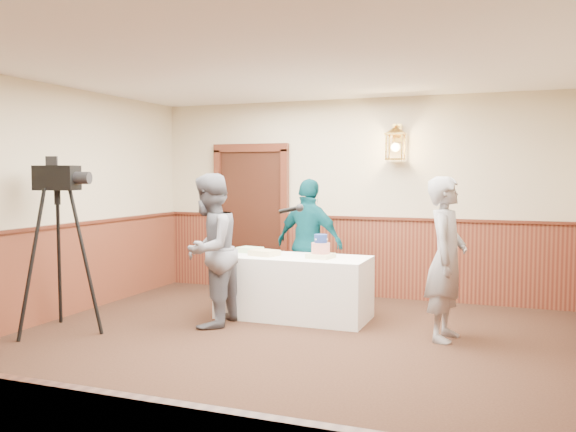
% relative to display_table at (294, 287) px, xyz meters
% --- Properties ---
extents(ground, '(7.00, 7.00, 0.00)m').
position_rel_display_table_xyz_m(ground, '(0.34, -1.90, -0.38)').
color(ground, black).
rests_on(ground, ground).
extents(room_shell, '(6.02, 7.02, 2.81)m').
position_rel_display_table_xyz_m(room_shell, '(0.28, -1.45, 1.15)').
color(room_shell, beige).
rests_on(room_shell, ground).
extents(display_table, '(1.80, 0.80, 0.75)m').
position_rel_display_table_xyz_m(display_table, '(0.00, 0.00, 0.00)').
color(display_table, white).
rests_on(display_table, ground).
extents(tiered_cake, '(0.31, 0.31, 0.28)m').
position_rel_display_table_xyz_m(tiered_cake, '(0.35, -0.04, 0.49)').
color(tiered_cake, beige).
rests_on(tiered_cake, display_table).
extents(sheet_cake_yellow, '(0.37, 0.32, 0.07)m').
position_rel_display_table_xyz_m(sheet_cake_yellow, '(-0.36, -0.07, 0.41)').
color(sheet_cake_yellow, '#E7C28A').
rests_on(sheet_cake_yellow, display_table).
extents(sheet_cake_green, '(0.32, 0.28, 0.07)m').
position_rel_display_table_xyz_m(sheet_cake_green, '(-0.65, 0.14, 0.41)').
color(sheet_cake_green, '#BCE4A1').
rests_on(sheet_cake_green, display_table).
extents(interviewer, '(1.52, 0.88, 1.75)m').
position_rel_display_table_xyz_m(interviewer, '(-0.76, -0.72, 0.50)').
color(interviewer, slate).
rests_on(interviewer, ground).
extents(baker, '(0.47, 0.66, 1.72)m').
position_rel_display_table_xyz_m(baker, '(1.83, -0.35, 0.48)').
color(baker, gray).
rests_on(baker, ground).
extents(assistant_p, '(1.06, 0.67, 1.68)m').
position_rel_display_table_xyz_m(assistant_p, '(-0.01, 0.59, 0.47)').
color(assistant_p, '#08404A').
rests_on(assistant_p, ground).
extents(tv_camera_rig, '(0.72, 0.67, 1.83)m').
position_rel_display_table_xyz_m(tv_camera_rig, '(-2.16, -1.56, 0.45)').
color(tv_camera_rig, black).
rests_on(tv_camera_rig, ground).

